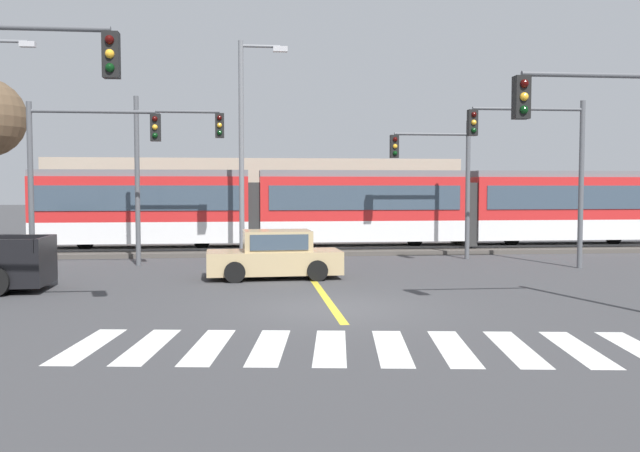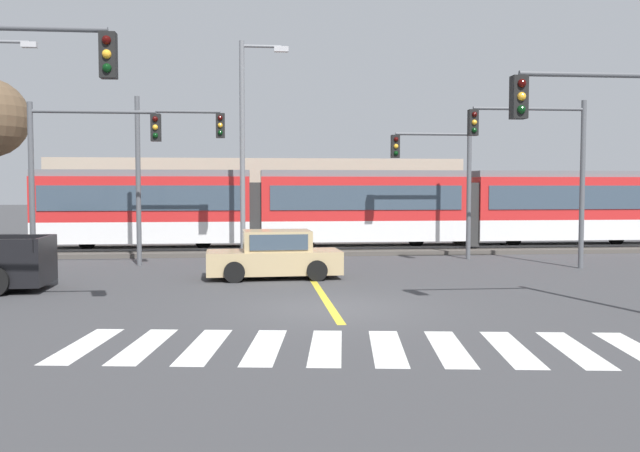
{
  "view_description": "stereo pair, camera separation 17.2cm",
  "coord_description": "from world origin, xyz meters",
  "px_view_note": "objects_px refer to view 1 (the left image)",
  "views": [
    {
      "loc": [
        -2.01,
        -15.81,
        2.87
      ],
      "look_at": [
        0.36,
        6.32,
        1.6
      ],
      "focal_mm": 38.0,
      "sensor_mm": 36.0,
      "label": 1
    },
    {
      "loc": [
        -1.84,
        -15.82,
        2.87
      ],
      "look_at": [
        0.36,
        6.32,
        1.6
      ],
      "focal_mm": 38.0,
      "sensor_mm": 36.0,
      "label": 2
    }
  ],
  "objects_px": {
    "traffic_light_far_right": "(441,169)",
    "traffic_light_mid_right": "(542,155)",
    "sedan_crossing": "(275,256)",
    "traffic_light_mid_left": "(78,158)",
    "light_rail_tram": "(361,206)",
    "traffic_light_near_right": "(619,146)",
    "traffic_light_far_left": "(166,156)",
    "street_lamp_centre": "(246,137)"
  },
  "relations": [
    {
      "from": "light_rail_tram",
      "to": "sedan_crossing",
      "type": "bearing_deg",
      "value": -116.19
    },
    {
      "from": "traffic_light_mid_left",
      "to": "traffic_light_mid_right",
      "type": "bearing_deg",
      "value": -0.03
    },
    {
      "from": "traffic_light_far_right",
      "to": "street_lamp_centre",
      "type": "bearing_deg",
      "value": 176.29
    },
    {
      "from": "light_rail_tram",
      "to": "street_lamp_centre",
      "type": "bearing_deg",
      "value": -148.98
    },
    {
      "from": "traffic_light_mid_right",
      "to": "sedan_crossing",
      "type": "bearing_deg",
      "value": -170.74
    },
    {
      "from": "sedan_crossing",
      "to": "traffic_light_far_right",
      "type": "bearing_deg",
      "value": 36.12
    },
    {
      "from": "sedan_crossing",
      "to": "traffic_light_mid_left",
      "type": "distance_m",
      "value": 7.24
    },
    {
      "from": "traffic_light_mid_right",
      "to": "traffic_light_far_left",
      "type": "height_order",
      "value": "traffic_light_far_left"
    },
    {
      "from": "sedan_crossing",
      "to": "traffic_light_mid_right",
      "type": "xyz_separation_m",
      "value": [
        9.46,
        1.54,
        3.3
      ]
    },
    {
      "from": "traffic_light_far_left",
      "to": "light_rail_tram",
      "type": "bearing_deg",
      "value": 29.37
    },
    {
      "from": "sedan_crossing",
      "to": "traffic_light_mid_right",
      "type": "height_order",
      "value": "traffic_light_mid_right"
    },
    {
      "from": "traffic_light_near_right",
      "to": "traffic_light_far_left",
      "type": "relative_size",
      "value": 0.9
    },
    {
      "from": "traffic_light_near_right",
      "to": "street_lamp_centre",
      "type": "xyz_separation_m",
      "value": [
        -8.0,
        12.95,
        1.07
      ]
    },
    {
      "from": "traffic_light_near_right",
      "to": "street_lamp_centre",
      "type": "height_order",
      "value": "street_lamp_centre"
    },
    {
      "from": "street_lamp_centre",
      "to": "traffic_light_near_right",
      "type": "bearing_deg",
      "value": -58.3
    },
    {
      "from": "traffic_light_far_left",
      "to": "street_lamp_centre",
      "type": "bearing_deg",
      "value": 26.34
    },
    {
      "from": "sedan_crossing",
      "to": "traffic_light_mid_right",
      "type": "distance_m",
      "value": 10.14
    },
    {
      "from": "light_rail_tram",
      "to": "traffic_light_mid_left",
      "type": "distance_m",
      "value": 12.76
    },
    {
      "from": "light_rail_tram",
      "to": "traffic_light_mid_left",
      "type": "xyz_separation_m",
      "value": [
        -10.53,
        -6.98,
        1.79
      ]
    },
    {
      "from": "traffic_light_far_right",
      "to": "street_lamp_centre",
      "type": "distance_m",
      "value": 7.82
    },
    {
      "from": "traffic_light_mid_right",
      "to": "traffic_light_mid_left",
      "type": "relative_size",
      "value": 1.05
    },
    {
      "from": "sedan_crossing",
      "to": "traffic_light_near_right",
      "type": "bearing_deg",
      "value": -46.52
    },
    {
      "from": "traffic_light_near_right",
      "to": "traffic_light_mid_right",
      "type": "bearing_deg",
      "value": 75.34
    },
    {
      "from": "traffic_light_mid_right",
      "to": "traffic_light_near_right",
      "type": "bearing_deg",
      "value": -104.66
    },
    {
      "from": "street_lamp_centre",
      "to": "traffic_light_mid_left",
      "type": "bearing_deg",
      "value": -144.27
    },
    {
      "from": "sedan_crossing",
      "to": "street_lamp_centre",
      "type": "height_order",
      "value": "street_lamp_centre"
    },
    {
      "from": "traffic_light_far_right",
      "to": "traffic_light_mid_left",
      "type": "distance_m",
      "value": 13.58
    },
    {
      "from": "traffic_light_far_right",
      "to": "traffic_light_far_left",
      "type": "relative_size",
      "value": 0.89
    },
    {
      "from": "sedan_crossing",
      "to": "traffic_light_mid_right",
      "type": "bearing_deg",
      "value": 9.26
    },
    {
      "from": "light_rail_tram",
      "to": "traffic_light_near_right",
      "type": "relative_size",
      "value": 5.02
    },
    {
      "from": "light_rail_tram",
      "to": "sedan_crossing",
      "type": "distance_m",
      "value": 9.6
    },
    {
      "from": "traffic_light_near_right",
      "to": "street_lamp_centre",
      "type": "distance_m",
      "value": 15.26
    },
    {
      "from": "traffic_light_far_right",
      "to": "traffic_light_far_left",
      "type": "height_order",
      "value": "traffic_light_far_left"
    },
    {
      "from": "sedan_crossing",
      "to": "traffic_light_mid_left",
      "type": "xyz_separation_m",
      "value": [
        -6.34,
        1.55,
        3.14
      ]
    },
    {
      "from": "traffic_light_far_right",
      "to": "traffic_light_mid_right",
      "type": "bearing_deg",
      "value": -52.16
    },
    {
      "from": "traffic_light_far_right",
      "to": "traffic_light_far_left",
      "type": "xyz_separation_m",
      "value": [
        -10.6,
        -0.93,
        0.42
      ]
    },
    {
      "from": "traffic_light_mid_right",
      "to": "traffic_light_far_left",
      "type": "bearing_deg",
      "value": 169.37
    },
    {
      "from": "light_rail_tram",
      "to": "traffic_light_mid_left",
      "type": "relative_size",
      "value": 4.96
    },
    {
      "from": "sedan_crossing",
      "to": "light_rail_tram",
      "type": "bearing_deg",
      "value": 63.81
    },
    {
      "from": "traffic_light_mid_right",
      "to": "street_lamp_centre",
      "type": "bearing_deg",
      "value": 159.27
    },
    {
      "from": "traffic_light_far_left",
      "to": "street_lamp_centre",
      "type": "height_order",
      "value": "street_lamp_centre"
    },
    {
      "from": "traffic_light_mid_right",
      "to": "traffic_light_far_right",
      "type": "bearing_deg",
      "value": 127.84
    }
  ]
}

